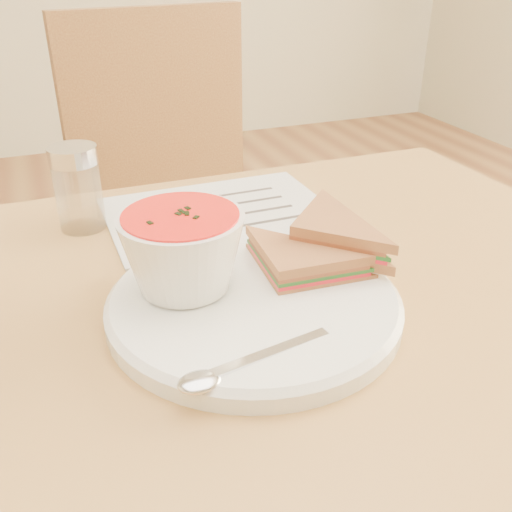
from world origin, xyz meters
name	(u,v)px	position (x,y,z in m)	size (l,w,h in m)	color
chair_far	(197,245)	(0.15, 0.64, 0.48)	(0.43, 0.43, 0.96)	brown
plate	(254,304)	(0.03, -0.03, 0.76)	(0.29, 0.29, 0.02)	white
soup_bowl	(183,255)	(-0.03, 0.01, 0.81)	(0.12, 0.12, 0.08)	white
sandwich_half_a	(279,287)	(0.04, -0.04, 0.78)	(0.11, 0.11, 0.03)	#A4673A
sandwich_half_b	(289,241)	(0.08, 0.02, 0.80)	(0.11, 0.11, 0.03)	#A4673A
spoon	(256,359)	(-0.01, -0.12, 0.77)	(0.18, 0.04, 0.01)	silver
paper_menu	(220,213)	(0.07, 0.21, 0.75)	(0.30, 0.22, 0.00)	silver
condiment_shaker	(78,188)	(-0.11, 0.23, 0.80)	(0.06, 0.06, 0.11)	silver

